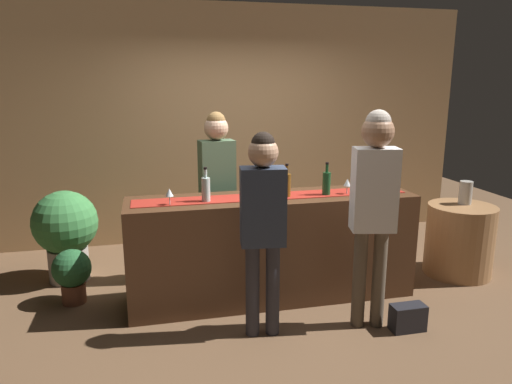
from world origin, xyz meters
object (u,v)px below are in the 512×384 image
object	(u,v)px
wine_bottle_amber	(287,185)
vase_on_side_table	(466,193)
potted_plant_small	(72,272)
potted_plant_tall	(66,230)
bartender	(217,178)
customer_sipping	(374,196)
round_side_table	(459,240)
wine_glass_near_customer	(372,178)
wine_glass_mid_counter	(169,193)
wine_glass_far_end	(347,183)
wine_bottle_green	(326,183)
customer_browsing	(263,215)
handbag	(408,318)
wine_bottle_clear	(206,189)

from	to	relation	value
wine_bottle_amber	vase_on_side_table	xyz separation A→B (m)	(1.99, 0.20, -0.23)
potted_plant_small	potted_plant_tall	bearing A→B (deg)	101.77
bartender	customer_sipping	bearing A→B (deg)	122.16
round_side_table	wine_glass_near_customer	bearing A→B (deg)	-179.34
wine_glass_mid_counter	round_side_table	size ratio (longest dim) A/B	0.19
wine_glass_mid_counter	customer_sipping	world-z (taller)	customer_sipping
round_side_table	potted_plant_small	size ratio (longest dim) A/B	1.46
wine_glass_far_end	potted_plant_small	bearing A→B (deg)	171.71
wine_glass_mid_counter	round_side_table	world-z (taller)	wine_glass_mid_counter
wine_bottle_green	customer_sipping	xyz separation A→B (m)	(0.14, -0.64, 0.03)
wine_glass_mid_counter	bartender	bearing A→B (deg)	53.76
wine_bottle_green	bartender	distance (m)	1.11
customer_browsing	potted_plant_small	xyz separation A→B (m)	(-1.55, 0.92, -0.70)
vase_on_side_table	handbag	bearing A→B (deg)	-139.93
wine_bottle_amber	customer_browsing	distance (m)	0.70
customer_browsing	potted_plant_tall	bearing A→B (deg)	145.70
wine_glass_far_end	customer_browsing	world-z (taller)	customer_browsing
wine_glass_far_end	customer_sipping	xyz separation A→B (m)	(-0.05, -0.63, 0.03)
bartender	handbag	xyz separation A→B (m)	(1.33, -1.43, -0.94)
wine_bottle_green	potted_plant_tall	xyz separation A→B (m)	(-2.40, 0.89, -0.55)
wine_glass_mid_counter	vase_on_side_table	xyz separation A→B (m)	(3.03, 0.26, -0.22)
wine_bottle_amber	wine_glass_mid_counter	xyz separation A→B (m)	(-1.03, -0.06, -0.01)
wine_glass_far_end	potted_plant_small	world-z (taller)	wine_glass_far_end
wine_glass_far_end	handbag	xyz separation A→B (m)	(0.23, -0.78, -0.97)
potted_plant_tall	potted_plant_small	xyz separation A→B (m)	(0.11, -0.55, -0.25)
potted_plant_small	handbag	xyz separation A→B (m)	(2.72, -1.14, -0.18)
wine_glass_mid_counter	potted_plant_tall	xyz separation A→B (m)	(-1.00, 0.94, -0.54)
wine_glass_near_customer	bartender	bearing A→B (deg)	160.67
potted_plant_small	handbag	world-z (taller)	potted_plant_small
wine_bottle_amber	potted_plant_tall	xyz separation A→B (m)	(-2.03, 0.88, -0.55)
round_side_table	bartender	bearing A→B (deg)	168.79
wine_bottle_amber	wine_bottle_green	xyz separation A→B (m)	(0.37, -0.01, 0.00)
wine_glass_near_customer	wine_glass_far_end	xyz separation A→B (m)	(-0.32, -0.15, 0.00)
round_side_table	potted_plant_small	world-z (taller)	round_side_table
vase_on_side_table	wine_bottle_clear	bearing A→B (deg)	-175.65
wine_glass_near_customer	customer_browsing	world-z (taller)	customer_browsing
wine_bottle_clear	wine_glass_near_customer	world-z (taller)	wine_bottle_clear
bartender	wine_glass_near_customer	bearing A→B (deg)	153.43
wine_bottle_clear	round_side_table	distance (m)	2.75
customer_sipping	wine_glass_mid_counter	bearing A→B (deg)	171.31
handbag	vase_on_side_table	bearing A→B (deg)	40.07
wine_bottle_green	customer_sipping	size ratio (longest dim) A/B	0.17
wine_bottle_amber	customer_sipping	bearing A→B (deg)	-51.53
handbag	customer_browsing	bearing A→B (deg)	169.39
customer_browsing	potted_plant_small	world-z (taller)	customer_browsing
wine_bottle_amber	handbag	xyz separation A→B (m)	(0.80, -0.80, -0.98)
wine_bottle_amber	bartender	size ratio (longest dim) A/B	0.18
potted_plant_tall	potted_plant_small	size ratio (longest dim) A/B	1.84
bartender	potted_plant_tall	world-z (taller)	bartender
wine_glass_far_end	bartender	size ratio (longest dim) A/B	0.08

